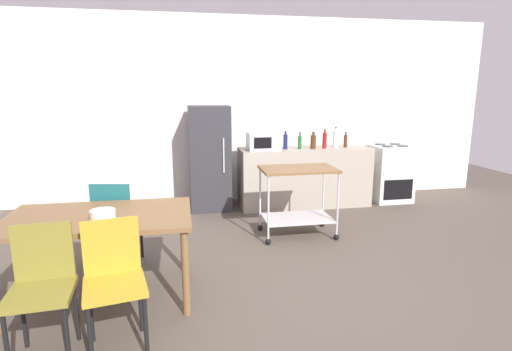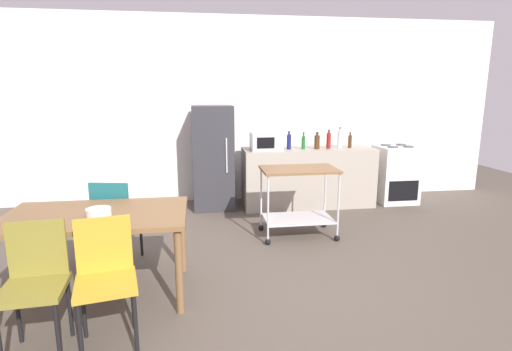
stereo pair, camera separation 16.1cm
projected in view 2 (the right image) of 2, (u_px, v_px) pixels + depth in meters
ground_plane at (288, 288)px, 3.64m from camera, size 12.00×12.00×0.00m
back_wall at (245, 110)px, 6.43m from camera, size 8.40×0.12×2.90m
kitchen_counter at (308, 177)px, 6.19m from camera, size 2.00×0.64×0.90m
dining_table at (96, 222)px, 3.37m from camera, size 1.50×0.90×0.75m
chair_olive at (35, 279)px, 2.69m from camera, size 0.43×0.43×0.89m
chair_mustard at (106, 274)px, 2.76m from camera, size 0.47×0.47×0.89m
chair_teal at (115, 216)px, 4.03m from camera, size 0.47×0.47×0.89m
stove_oven at (395, 174)px, 6.41m from camera, size 0.60×0.61×0.92m
refrigerator at (213, 158)px, 6.01m from camera, size 0.60×0.63×1.55m
kitchen_cart at (299, 191)px, 4.84m from camera, size 0.91×0.57×0.85m
microwave at (266, 141)px, 5.88m from camera, size 0.46×0.35×0.26m
bottle_vinegar at (289, 142)px, 5.98m from camera, size 0.07×0.07×0.27m
bottle_wine at (303, 142)px, 5.99m from camera, size 0.06×0.06×0.25m
bottle_hot_sauce at (317, 142)px, 6.00m from camera, size 0.08×0.08×0.25m
bottle_sesame_oil at (329, 140)px, 6.04m from camera, size 0.07×0.07×0.29m
bottle_olive_oil at (340, 139)px, 6.16m from camera, size 0.08×0.08×0.31m
bottle_sparkling_water at (350, 141)px, 6.12m from camera, size 0.06×0.06×0.24m
fruit_bowl at (99, 213)px, 3.25m from camera, size 0.20×0.20×0.07m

